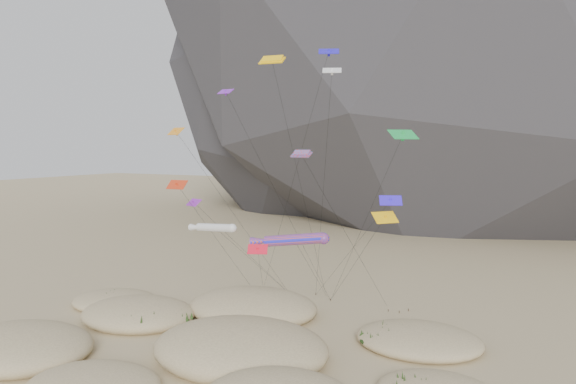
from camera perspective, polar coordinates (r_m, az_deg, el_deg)
name	(u,v)px	position (r m, az deg, el deg)	size (l,w,h in m)	color
ground	(200,367)	(51.75, -8.94, -17.16)	(500.00, 500.00, 0.00)	#CCB789
dunes	(206,340)	(55.66, -8.28, -14.68)	(50.32, 34.55, 4.23)	#CCB789
dune_grass	(219,347)	(53.70, -7.04, -15.36)	(41.21, 27.04, 1.50)	black
kite_stakes	(329,300)	(70.72, 4.22, -10.91)	(20.15, 5.39, 0.30)	#3F2D1E
rainbow_tube_kite	(291,240)	(53.16, 0.34, -4.89)	(7.69, 19.67, 11.21)	#D94E16
white_tube_kite	(213,228)	(55.59, -7.60, -3.62)	(6.43, 18.27, 11.85)	silver
orange_parafoil	(273,63)	(64.77, -1.57, 13.01)	(3.94, 10.70, 29.38)	yellow
multi_parafoil	(303,157)	(54.50, 1.55, 3.59)	(5.15, 15.98, 18.85)	red
delta_kites	(293,159)	(57.06, 0.53, 3.33)	(28.95, 20.36, 29.55)	purple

